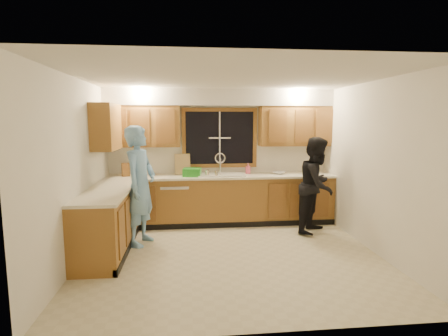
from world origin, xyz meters
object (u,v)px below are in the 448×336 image
object	(u,v)px
dishwasher	(176,203)
knife_block	(126,170)
woman	(317,185)
soap_bottle	(248,168)
sink	(221,178)
stove	(98,234)
man	(140,186)
bowl	(279,173)
dish_crate	(192,172)

from	to	relation	value
dishwasher	knife_block	distance (m)	1.10
woman	dishwasher	bearing A→B (deg)	114.62
woman	soap_bottle	distance (m)	1.36
knife_block	soap_bottle	bearing A→B (deg)	-14.12
sink	woman	bearing A→B (deg)	-23.14
sink	woman	distance (m)	1.73
stove	knife_block	world-z (taller)	knife_block
man	bowl	size ratio (longest dim) A/B	8.64
knife_block	bowl	distance (m)	2.85
soap_bottle	bowl	xyz separation A→B (m)	(0.57, -0.13, -0.07)
dishwasher	woman	distance (m)	2.57
man	woman	bearing A→B (deg)	-65.80
woman	soap_bottle	xyz separation A→B (m)	(-1.06, 0.84, 0.19)
woman	dish_crate	xyz separation A→B (m)	(-2.13, 0.61, 0.17)
bowl	stove	bearing A→B (deg)	-147.54
stove	man	bearing A→B (deg)	62.13
stove	knife_block	size ratio (longest dim) A/B	3.71
sink	stove	distance (m)	2.60
man	knife_block	bearing A→B (deg)	39.40
dish_crate	soap_bottle	size ratio (longest dim) A/B	1.56
woman	knife_block	bearing A→B (deg)	117.47
knife_block	soap_bottle	size ratio (longest dim) A/B	1.21
sink	knife_block	bearing A→B (deg)	178.27
dish_crate	sink	bearing A→B (deg)	7.08
dishwasher	woman	size ratio (longest dim) A/B	0.50
man	soap_bottle	world-z (taller)	man
dishwasher	knife_block	size ratio (longest dim) A/B	3.38
man	woman	size ratio (longest dim) A/B	1.12
knife_block	dish_crate	xyz separation A→B (m)	(1.21, -0.12, -0.05)
dishwasher	sink	bearing A→B (deg)	0.99
soap_bottle	man	bearing A→B (deg)	-149.04
dish_crate	stove	bearing A→B (deg)	-125.67
soap_bottle	dishwasher	bearing A→B (deg)	-173.04
woman	bowl	xyz separation A→B (m)	(-0.49, 0.70, 0.12)
soap_bottle	bowl	world-z (taller)	soap_bottle
knife_block	man	bearing A→B (deg)	-85.73
man	soap_bottle	xyz separation A→B (m)	(1.89, 1.13, 0.09)
man	soap_bottle	bearing A→B (deg)	-40.58
soap_bottle	sink	bearing A→B (deg)	-163.90
stove	bowl	world-z (taller)	bowl
dish_crate	man	bearing A→B (deg)	-131.79
woman	stove	bearing A→B (deg)	148.49
woman	knife_block	size ratio (longest dim) A/B	6.80
sink	man	distance (m)	1.67
knife_block	dish_crate	distance (m)	1.21
stove	knife_block	bearing A→B (deg)	88.35
dish_crate	bowl	size ratio (longest dim) A/B	1.47
dishwasher	man	xyz separation A→B (m)	(-0.50, -0.96, 0.52)
dishwasher	stove	world-z (taller)	stove
knife_block	dish_crate	bearing A→B (deg)	-22.32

